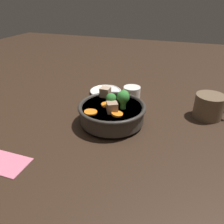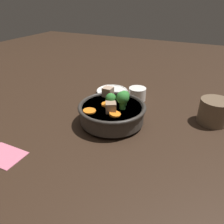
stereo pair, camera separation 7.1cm
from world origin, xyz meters
TOP-DOWN VIEW (x-y plane):
  - ground_plane at (0.00, 0.00)m, footprint 3.00×3.00m
  - stirfry_bowl at (0.00, 0.00)m, footprint 0.22×0.22m
  - side_saucer at (-0.11, 0.22)m, footprint 0.14×0.14m
  - tea_cup at (0.01, 0.21)m, footprint 0.07×0.07m
  - dark_mug at (0.30, 0.15)m, footprint 0.12×0.10m
  - napkin at (-0.19, -0.28)m, footprint 0.11×0.08m

SIDE VIEW (x-z plane):
  - ground_plane at x=0.00m, z-range 0.00..0.00m
  - napkin at x=-0.19m, z-range 0.00..0.00m
  - side_saucer at x=-0.11m, z-range 0.00..0.01m
  - tea_cup at x=0.01m, z-range 0.00..0.05m
  - dark_mug at x=0.30m, z-range 0.00..0.08m
  - stirfry_bowl at x=0.00m, z-range -0.02..0.10m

